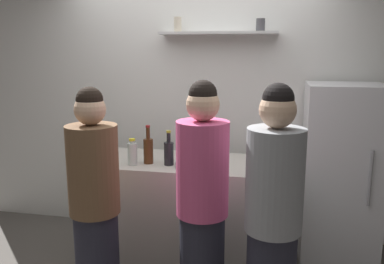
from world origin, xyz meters
TOP-DOWN VIEW (x-y plane):
  - back_wall_assembly at (0.00, 1.25)m, footprint 4.80×0.32m
  - refrigerator at (1.34, 0.85)m, footprint 0.63×0.62m
  - counter at (0.10, 0.51)m, footprint 1.56×0.69m
  - baking_pan at (0.19, 0.40)m, footprint 0.34×0.24m
  - utensil_holder at (0.74, 0.44)m, footprint 0.09×0.09m
  - wine_bottle_amber_glass at (-0.23, 0.38)m, footprint 0.08×0.08m
  - wine_bottle_dark_glass at (-0.06, 0.37)m, footprint 0.08×0.08m
  - water_bottle_plastic at (-0.35, 0.32)m, footprint 0.08×0.08m
  - person_brown_jacket at (-0.40, -0.29)m, footprint 0.34×0.34m
  - person_pink_top at (0.32, -0.22)m, footprint 0.34×0.34m
  - person_grey_hoodie at (0.78, -0.38)m, footprint 0.34×0.34m

SIDE VIEW (x-z plane):
  - counter at x=0.10m, z-range 0.00..0.92m
  - refrigerator at x=1.34m, z-range 0.00..1.56m
  - person_brown_jacket at x=-0.40m, z-range -0.01..1.59m
  - person_pink_top at x=0.32m, z-range -0.01..1.64m
  - person_grey_hoodie at x=0.78m, z-range -0.01..1.65m
  - baking_pan at x=0.19m, z-range 0.92..0.97m
  - utensil_holder at x=0.74m, z-range 0.87..1.09m
  - water_bottle_plastic at x=-0.35m, z-range 0.91..1.13m
  - wine_bottle_dark_glass at x=-0.06m, z-range 0.89..1.17m
  - wine_bottle_amber_glass at x=-0.23m, z-range 0.88..1.19m
  - back_wall_assembly at x=0.00m, z-range 0.00..2.60m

